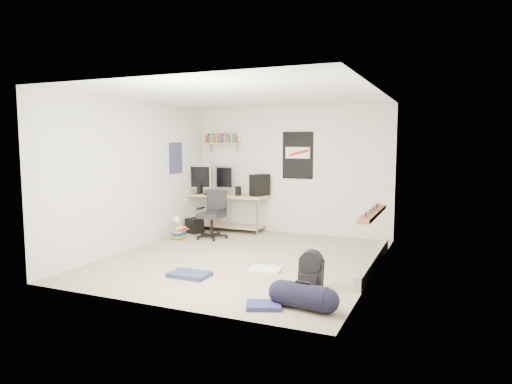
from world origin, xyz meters
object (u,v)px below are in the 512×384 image
at_px(office_chair, 212,213).
at_px(backpack, 311,274).
at_px(duffel_bag, 303,296).
at_px(book_stack, 180,232).
at_px(desk, 229,213).

xyz_separation_m(office_chair, backpack, (2.59, -2.21, -0.29)).
height_order(duffel_bag, book_stack, duffel_bag).
height_order(desk, office_chair, office_chair).
xyz_separation_m(backpack, duffel_bag, (0.10, -0.64, -0.06)).
distance_m(desk, book_stack, 1.30).
height_order(backpack, duffel_bag, duffel_bag).
bearing_deg(backpack, desk, 128.12).
bearing_deg(duffel_bag, backpack, 106.31).
distance_m(office_chair, book_stack, 0.69).
distance_m(duffel_bag, book_stack, 4.03).
bearing_deg(book_stack, duffel_bag, -38.11).
xyz_separation_m(office_chair, book_stack, (-0.48, -0.36, -0.34)).
bearing_deg(office_chair, backpack, -40.24).
xyz_separation_m(desk, office_chair, (0.07, -0.85, 0.12)).
distance_m(backpack, book_stack, 3.59).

